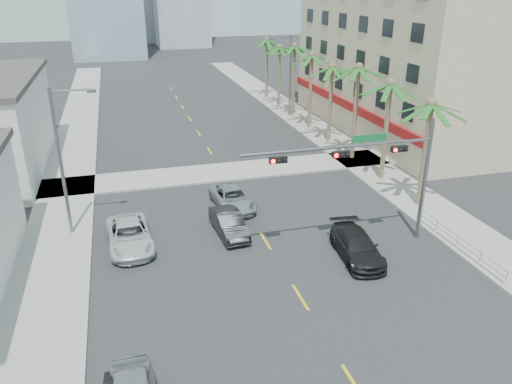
% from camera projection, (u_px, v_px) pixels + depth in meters
% --- Properties ---
extents(ground, '(260.00, 260.00, 0.00)m').
position_uv_depth(ground, '(333.00, 351.00, 20.97)').
color(ground, '#262628').
rests_on(ground, ground).
extents(sidewalk_right, '(4.00, 120.00, 0.15)m').
position_uv_depth(sidewalk_right, '(369.00, 167.00, 41.66)').
color(sidewalk_right, gray).
rests_on(sidewalk_right, ground).
extents(sidewalk_left, '(4.00, 120.00, 0.15)m').
position_uv_depth(sidewalk_left, '(65.00, 197.00, 35.71)').
color(sidewalk_left, gray).
rests_on(sidewalk_left, ground).
extents(sidewalk_cross, '(80.00, 4.00, 0.15)m').
position_uv_depth(sidewalk_cross, '(223.00, 172.00, 40.46)').
color(sidewalk_cross, gray).
rests_on(sidewalk_cross, ground).
extents(building_right, '(15.25, 28.00, 15.00)m').
position_uv_depth(building_right, '(419.00, 55.00, 50.13)').
color(building_right, '#C4AA8A').
rests_on(building_right, ground).
extents(traffic_signal_mast, '(11.12, 0.54, 7.20)m').
position_uv_depth(traffic_signal_mast, '(377.00, 164.00, 27.49)').
color(traffic_signal_mast, slate).
rests_on(traffic_signal_mast, ground).
extents(palm_tree_0, '(4.80, 4.80, 7.80)m').
position_uv_depth(palm_tree_0, '(432.00, 105.00, 31.74)').
color(palm_tree_0, brown).
rests_on(palm_tree_0, ground).
extents(palm_tree_1, '(4.80, 4.80, 8.16)m').
position_uv_depth(palm_tree_1, '(391.00, 85.00, 36.22)').
color(palm_tree_1, brown).
rests_on(palm_tree_1, ground).
extents(palm_tree_2, '(4.80, 4.80, 8.52)m').
position_uv_depth(palm_tree_2, '(359.00, 69.00, 40.70)').
color(palm_tree_2, brown).
rests_on(palm_tree_2, ground).
extents(palm_tree_3, '(4.80, 4.80, 7.80)m').
position_uv_depth(palm_tree_3, '(332.00, 68.00, 45.58)').
color(palm_tree_3, brown).
rests_on(palm_tree_3, ground).
extents(palm_tree_4, '(4.80, 4.80, 8.16)m').
position_uv_depth(palm_tree_4, '(312.00, 56.00, 50.06)').
color(palm_tree_4, brown).
rests_on(palm_tree_4, ground).
extents(palm_tree_5, '(4.80, 4.80, 8.52)m').
position_uv_depth(palm_tree_5, '(294.00, 47.00, 54.54)').
color(palm_tree_5, brown).
rests_on(palm_tree_5, ground).
extents(palm_tree_6, '(4.80, 4.80, 7.80)m').
position_uv_depth(palm_tree_6, '(279.00, 48.00, 59.43)').
color(palm_tree_6, brown).
rests_on(palm_tree_6, ground).
extents(palm_tree_7, '(4.80, 4.80, 8.16)m').
position_uv_depth(palm_tree_7, '(267.00, 40.00, 63.91)').
color(palm_tree_7, brown).
rests_on(palm_tree_7, ground).
extents(streetlight_left, '(2.55, 0.25, 9.00)m').
position_uv_depth(streetlight_left, '(63.00, 156.00, 28.70)').
color(streetlight_left, slate).
rests_on(streetlight_left, ground).
extents(streetlight_right, '(2.55, 0.25, 9.00)m').
position_uv_depth(streetlight_right, '(289.00, 72.00, 55.45)').
color(streetlight_right, slate).
rests_on(streetlight_right, ground).
extents(guardrail, '(0.08, 8.08, 1.00)m').
position_uv_depth(guardrail, '(457.00, 240.00, 28.58)').
color(guardrail, silver).
rests_on(guardrail, ground).
extents(car_parked_far, '(2.72, 5.41, 1.47)m').
position_uv_depth(car_parked_far, '(130.00, 236.00, 28.91)').
color(car_parked_far, silver).
rests_on(car_parked_far, ground).
extents(car_lane_left, '(1.82, 4.40, 1.42)m').
position_uv_depth(car_lane_left, '(229.00, 223.00, 30.43)').
color(car_lane_left, black).
rests_on(car_lane_left, ground).
extents(car_lane_center, '(2.63, 5.11, 1.38)m').
position_uv_depth(car_lane_center, '(232.00, 198.00, 34.08)').
color(car_lane_center, '#BABABF').
rests_on(car_lane_center, ground).
extents(car_lane_right, '(2.52, 5.14, 1.44)m').
position_uv_depth(car_lane_right, '(357.00, 246.00, 27.79)').
color(car_lane_right, black).
rests_on(car_lane_right, ground).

